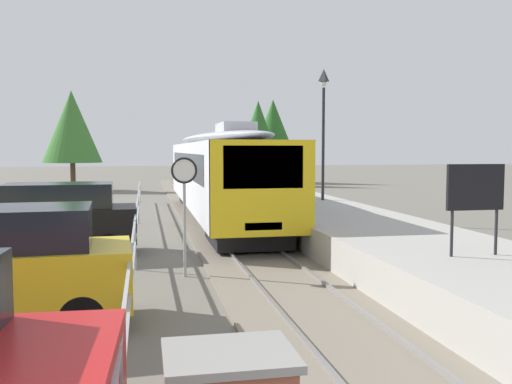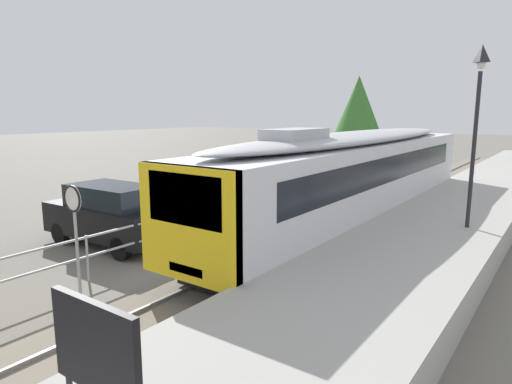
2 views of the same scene
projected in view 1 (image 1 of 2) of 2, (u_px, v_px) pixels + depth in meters
ground_plane at (146, 220)px, 23.76m from camera, size 160.00×160.00×0.00m
track_rails at (217, 218)px, 24.34m from camera, size 3.20×60.00×0.14m
commuter_train at (219, 170)px, 23.44m from camera, size 2.82×18.22×3.74m
station_platform at (289, 207)px, 24.94m from camera, size 3.90×60.00×0.90m
platform_lamp_mid_platform at (323, 109)px, 22.91m from camera, size 0.34×0.34×5.35m
platform_notice_board at (475, 190)px, 10.93m from camera, size 1.20×0.08×1.80m
speed_limit_sign at (184, 187)px, 13.01m from camera, size 0.61×0.10×2.81m
carpark_fence at (135, 234)px, 13.85m from camera, size 0.06×36.06×1.25m
parked_suv_black at (54, 218)px, 15.73m from camera, size 4.66×2.05×2.04m
tree_behind_carpark at (258, 133)px, 46.26m from camera, size 3.83×3.83×7.00m
tree_behind_station_far at (273, 129)px, 50.32m from camera, size 4.22×4.22×7.46m
tree_distant_left at (72, 127)px, 40.30m from camera, size 4.19×4.19×7.22m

